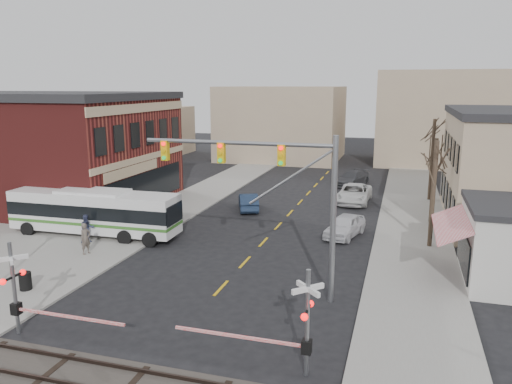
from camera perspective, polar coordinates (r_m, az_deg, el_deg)
ground at (r=24.40m, az=-5.70°, el=-12.66°), size 160.00×160.00×0.00m
sidewalk_west at (r=45.44m, az=-7.28°, el=-0.87°), size 5.00×60.00×0.12m
sidewalk_east at (r=41.70m, az=17.39°, el=-2.51°), size 5.00×60.00×0.12m
tree_east_a at (r=33.18m, az=19.59°, el=-0.25°), size 0.28×0.28×6.75m
tree_east_b at (r=39.12m, az=19.61°, el=1.21°), size 0.28×0.28×6.30m
tree_east_c at (r=46.95m, az=19.45°, el=3.50°), size 0.28×0.28×7.20m
transit_bus at (r=35.89m, az=-18.01°, el=-2.12°), size 11.99×2.93×3.07m
traffic_signal_mast at (r=23.63m, az=2.53°, el=1.17°), size 9.58×0.30×8.00m
rr_crossing_west at (r=22.93m, az=-25.10°, el=-10.13°), size 5.60×1.36×4.00m
rr_crossing_east at (r=18.31m, az=4.51°, el=-14.65°), size 5.60×1.36×4.00m
trash_bin at (r=27.95m, az=-24.86°, el=-9.22°), size 0.60×0.60×0.89m
car_a at (r=34.82m, az=10.13°, el=-3.81°), size 2.83×4.73×1.51m
car_b at (r=41.50m, az=-0.88°, el=-1.10°), size 2.93×4.54×1.41m
car_c at (r=44.90m, az=11.14°, el=-0.18°), size 2.89×5.90×1.61m
car_d at (r=52.48m, az=10.88°, el=1.53°), size 3.76×5.52×1.48m
pedestrian_near at (r=32.08m, az=-18.90°, el=-5.06°), size 0.64×0.81×1.93m
pedestrian_far at (r=34.32m, az=-18.75°, el=-3.99°), size 1.14×1.15×1.87m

